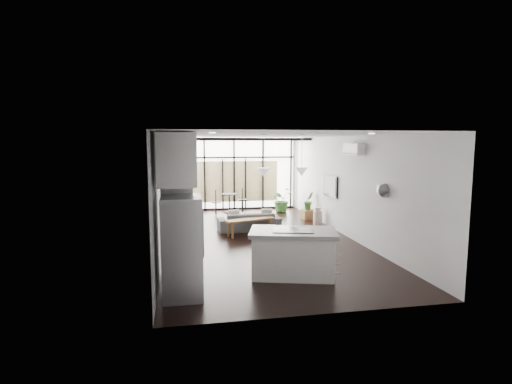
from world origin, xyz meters
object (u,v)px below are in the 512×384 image
object	(u,v)px
console_bench	(250,227)
tv	(330,186)
pouf	(248,219)
sofa	(249,218)
milk_can	(318,216)
island	(293,253)
fridge	(182,247)

from	to	relation	value
console_bench	tv	size ratio (longest dim) A/B	1.32
pouf	tv	size ratio (longest dim) A/B	0.42
tv	sofa	bearing A→B (deg)	178.71
milk_can	pouf	bearing A→B (deg)	171.30
sofa	milk_can	bearing A→B (deg)	-172.24
island	pouf	bearing A→B (deg)	105.99
island	fridge	distance (m)	2.28
pouf	console_bench	bearing A→B (deg)	-97.22
fridge	tv	size ratio (longest dim) A/B	1.57
console_bench	milk_can	size ratio (longest dim) A/B	2.61
fridge	sofa	distance (m)	5.32
fridge	sofa	xyz separation A→B (m)	(2.00, 4.91, -0.50)
fridge	milk_can	world-z (taller)	fridge
island	pouf	xyz separation A→B (m)	(-0.05, 5.02, -0.27)
island	milk_can	distance (m)	5.16
sofa	tv	xyz separation A→B (m)	(2.53, -0.06, 0.94)
console_bench	tv	world-z (taller)	tv
island	sofa	world-z (taller)	island
sofa	fridge	bearing A→B (deg)	65.09
fridge	milk_can	xyz separation A→B (m)	(4.32, 5.34, -0.59)
milk_can	tv	distance (m)	1.15
fridge	console_bench	world-z (taller)	fridge
fridge	sofa	bearing A→B (deg)	67.85
island	milk_can	world-z (taller)	island
fridge	console_bench	bearing A→B (deg)	65.95
island	console_bench	world-z (taller)	island
console_bench	pouf	xyz separation A→B (m)	(0.18, 1.39, -0.05)
console_bench	tv	bearing A→B (deg)	-7.03
pouf	milk_can	bearing A→B (deg)	-8.70
sofa	console_bench	size ratio (longest dim) A/B	1.28
sofa	tv	world-z (taller)	tv
sofa	tv	distance (m)	2.70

